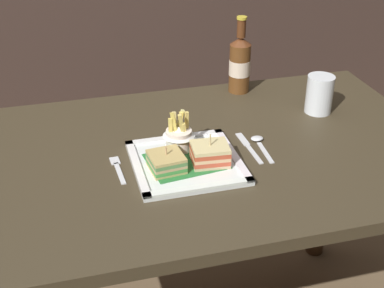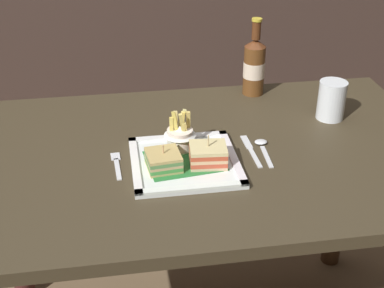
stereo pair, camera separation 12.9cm
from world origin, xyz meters
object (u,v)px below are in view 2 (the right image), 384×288
at_px(fries_cup, 180,134).
at_px(fork, 117,163).
at_px(sandwich_half_left, 163,160).
at_px(dining_table, 199,189).
at_px(beer_bottle, 254,66).
at_px(knife, 251,149).
at_px(square_plate, 185,162).
at_px(spoon, 262,146).
at_px(sandwich_half_right, 208,155).
at_px(water_glass, 331,102).

height_order(fries_cup, fork, fries_cup).
relative_size(sandwich_half_left, fork, 0.67).
bearing_deg(dining_table, fries_cup, 175.70).
bearing_deg(beer_bottle, knife, -105.37).
relative_size(dining_table, square_plate, 4.97).
distance_m(dining_table, spoon, 0.22).
relative_size(square_plate, spoon, 1.94).
distance_m(sandwich_half_right, spoon, 0.18).
distance_m(square_plate, water_glass, 0.51).
distance_m(fries_cup, knife, 0.20).
bearing_deg(sandwich_half_right, spoon, 24.72).
bearing_deg(beer_bottle, fork, -140.57).
xyz_separation_m(sandwich_half_right, knife, (0.13, 0.07, -0.03)).
bearing_deg(knife, spoon, 12.53).
bearing_deg(spoon, beer_bottle, 79.70).
xyz_separation_m(fries_cup, knife, (0.19, -0.02, -0.05)).
xyz_separation_m(dining_table, beer_bottle, (0.24, 0.34, 0.22)).
xyz_separation_m(square_plate, sandwich_half_right, (0.06, -0.02, 0.03)).
height_order(fork, spoon, spoon).
height_order(beer_bottle, spoon, beer_bottle).
relative_size(square_plate, sandwich_half_left, 2.95).
bearing_deg(square_plate, water_glass, 22.71).
bearing_deg(water_glass, spoon, -149.95).
bearing_deg(fork, square_plate, -9.72).
bearing_deg(square_plate, fries_cup, 92.26).
bearing_deg(dining_table, spoon, -3.97).
bearing_deg(sandwich_half_left, fries_cup, 59.57).
xyz_separation_m(square_plate, fries_cup, (-0.00, 0.07, 0.05)).
relative_size(fork, spoon, 0.98).
bearing_deg(water_glass, fork, -165.47).
bearing_deg(fries_cup, beer_bottle, 49.51).
relative_size(fork, knife, 0.81).
distance_m(knife, spoon, 0.04).
xyz_separation_m(dining_table, spoon, (0.17, -0.01, 0.13)).
bearing_deg(knife, square_plate, -166.32).
distance_m(water_glass, spoon, 0.29).
bearing_deg(beer_bottle, spoon, -100.30).
xyz_separation_m(dining_table, square_plate, (-0.05, -0.07, 0.13)).
xyz_separation_m(sandwich_half_right, water_glass, (0.41, 0.22, 0.02)).
height_order(fries_cup, water_glass, fries_cup).
bearing_deg(beer_bottle, fries_cup, -130.49).
relative_size(water_glass, spoon, 0.83).
height_order(dining_table, beer_bottle, beer_bottle).
bearing_deg(fork, dining_table, 9.10).
bearing_deg(spoon, fries_cup, 175.95).
height_order(sandwich_half_right, fork, sandwich_half_right).
xyz_separation_m(sandwich_half_left, knife, (0.24, 0.07, -0.03)).
distance_m(dining_table, fork, 0.26).
bearing_deg(spoon, sandwich_half_right, -155.28).
relative_size(fries_cup, fork, 0.79).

